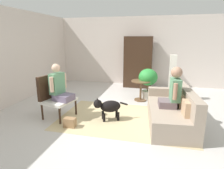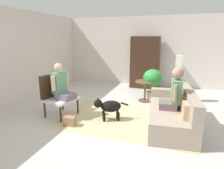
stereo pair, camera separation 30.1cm
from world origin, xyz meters
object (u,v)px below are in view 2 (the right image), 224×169
object	(u,v)px
armchair	(57,92)
handbag	(70,121)
dog	(109,106)
couch	(173,114)
round_end_table	(145,88)
potted_plant	(153,81)
armoire_cabinet	(145,62)
person_on_couch	(174,92)
person_on_armchair	(61,85)
column_lamp	(178,79)

from	to	relation	value
armchair	handbag	xyz separation A→B (m)	(0.59, -0.44, -0.45)
armchair	dog	size ratio (longest dim) A/B	1.37
couch	handbag	size ratio (longest dim) A/B	7.30
armchair	round_end_table	world-z (taller)	armchair
potted_plant	armoire_cabinet	world-z (taller)	armoire_cabinet
armchair	handbag	world-z (taller)	armchair
armchair	person_on_couch	size ratio (longest dim) A/B	1.16
person_on_armchair	handbag	distance (m)	0.88
round_end_table	armoire_cabinet	world-z (taller)	armoire_cabinet
person_on_couch	potted_plant	distance (m)	1.75
couch	armoire_cabinet	xyz separation A→B (m)	(-1.07, 3.07, 0.65)
potted_plant	armoire_cabinet	bearing A→B (deg)	107.34
person_on_couch	round_end_table	world-z (taller)	person_on_couch
couch	round_end_table	distance (m)	1.65
couch	dog	world-z (taller)	couch
potted_plant	handbag	distance (m)	2.73
armchair	person_on_couch	distance (m)	2.65
armchair	person_on_armchair	distance (m)	0.27
armoire_cabinet	armchair	bearing A→B (deg)	-115.89
round_end_table	person_on_armchair	bearing A→B (deg)	-135.17
round_end_table	armoire_cabinet	size ratio (longest dim) A/B	0.32
armchair	dog	xyz separation A→B (m)	(1.28, 0.09, -0.23)
dog	column_lamp	bearing A→B (deg)	51.31
potted_plant	dog	bearing A→B (deg)	-113.87
handbag	column_lamp	bearing A→B (deg)	47.49
person_on_couch	column_lamp	world-z (taller)	column_lamp
person_on_couch	handbag	size ratio (longest dim) A/B	3.44
person_on_couch	dog	bearing A→B (deg)	-176.23
potted_plant	column_lamp	size ratio (longest dim) A/B	0.69
column_lamp	handbag	distance (m)	3.22
person_on_couch	round_end_table	size ratio (longest dim) A/B	1.41
person_on_armchair	dog	size ratio (longest dim) A/B	1.14
dog	armoire_cabinet	distance (m)	3.26
armchair	column_lamp	bearing A→B (deg)	34.76
column_lamp	dog	bearing A→B (deg)	-128.69
armchair	dog	bearing A→B (deg)	3.81
person_on_armchair	potted_plant	bearing A→B (deg)	44.58
couch	round_end_table	xyz separation A→B (m)	(-0.81, 1.44, 0.10)
column_lamp	armchair	bearing A→B (deg)	-145.24
couch	armchair	xyz separation A→B (m)	(-2.67, -0.20, 0.27)
round_end_table	person_on_couch	bearing A→B (deg)	-61.98
potted_plant	person_on_couch	bearing A→B (deg)	-70.15
round_end_table	column_lamp	size ratio (longest dim) A/B	0.45
person_on_armchair	potted_plant	size ratio (longest dim) A/B	0.88
dog	column_lamp	world-z (taller)	column_lamp
couch	person_on_couch	xyz separation A→B (m)	(-0.03, -0.03, 0.48)
column_lamp	handbag	xyz separation A→B (m)	(-2.14, -2.34, -0.57)
potted_plant	person_on_armchair	bearing A→B (deg)	-135.42
person_on_couch	round_end_table	xyz separation A→B (m)	(-0.78, 1.47, -0.38)
column_lamp	armoire_cabinet	bearing A→B (deg)	129.62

